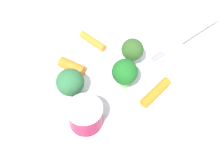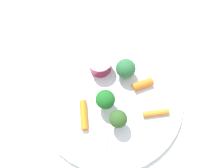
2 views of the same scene
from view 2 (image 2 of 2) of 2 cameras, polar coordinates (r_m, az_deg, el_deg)
ground_plane at (r=0.56m, az=-0.30°, el=-3.19°), size 2.40×2.40×0.00m
plate at (r=0.55m, az=-0.30°, el=-3.00°), size 0.30×0.30×0.01m
sauce_cup at (r=0.55m, az=-2.57°, el=4.30°), size 0.05×0.05×0.04m
broccoli_floret_0 at (r=0.54m, az=2.91°, el=3.36°), size 0.04×0.04×0.05m
broccoli_floret_1 at (r=0.51m, az=-1.85°, el=-3.16°), size 0.04×0.04×0.05m
broccoli_floret_2 at (r=0.50m, az=1.34°, el=-7.58°), size 0.03×0.03×0.05m
carrot_stick_0 at (r=0.55m, az=6.67°, el=-0.05°), size 0.04×0.04×0.02m
carrot_stick_1 at (r=0.53m, az=-6.11°, el=-6.62°), size 0.06×0.05×0.01m
carrot_stick_2 at (r=0.54m, az=9.45°, el=-6.19°), size 0.04×0.05×0.01m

